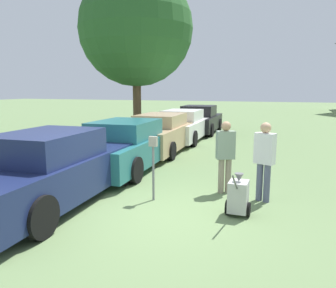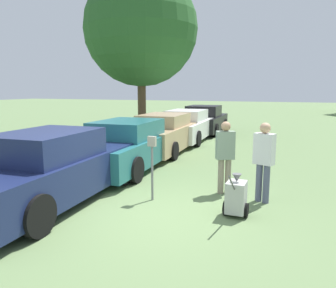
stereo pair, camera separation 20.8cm
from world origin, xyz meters
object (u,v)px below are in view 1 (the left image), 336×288
at_px(parked_car_teal, 128,145).
at_px(parked_car_white, 183,126).
at_px(parked_car_navy, 54,170).
at_px(parked_car_black, 199,120).
at_px(person_worker, 225,153).
at_px(equipment_cart, 238,196).
at_px(parked_car_tan, 162,133).
at_px(parking_meter, 153,156).
at_px(person_supervisor, 264,157).

relative_size(parked_car_teal, parked_car_white, 1.01).
distance_m(parked_car_navy, parked_car_black, 12.35).
bearing_deg(person_worker, equipment_cart, 86.39).
bearing_deg(equipment_cart, person_worker, 111.55).
bearing_deg(parked_car_white, parked_car_tan, -92.82).
height_order(parked_car_navy, parked_car_white, parked_car_navy).
distance_m(parked_car_teal, parked_car_tan, 3.00).
bearing_deg(parking_meter, person_supervisor, 18.50).
relative_size(parked_car_tan, parked_car_white, 1.01).
distance_m(parked_car_teal, person_supervisor, 4.62).
xyz_separation_m(parking_meter, equipment_cart, (1.89, -0.26, -0.61)).
bearing_deg(parked_car_black, parked_car_white, -92.82).
xyz_separation_m(parked_car_navy, parked_car_white, (-0.00, 9.32, -0.04)).
relative_size(parked_car_tan, equipment_cart, 5.38).
bearing_deg(parking_meter, parked_car_white, 102.96).
distance_m(parked_car_tan, person_supervisor, 6.44).
distance_m(parked_car_tan, parked_car_black, 5.86).
distance_m(parked_car_navy, person_worker, 3.86).
relative_size(parked_car_navy, parked_car_teal, 0.98).
distance_m(parked_car_tan, equipment_cart, 7.02).
bearing_deg(person_worker, parked_car_white, -90.26).
relative_size(parked_car_white, equipment_cart, 5.32).
bearing_deg(parked_car_tan, parked_car_white, 87.18).
xyz_separation_m(parked_car_teal, parked_car_tan, (-0.00, 3.00, -0.00)).
distance_m(person_worker, person_supervisor, 0.95).
distance_m(parked_car_navy, person_supervisor, 4.54).
height_order(parked_car_black, equipment_cart, parked_car_black).
height_order(parked_car_navy, parking_meter, parked_car_navy).
bearing_deg(parking_meter, parked_car_teal, 126.69).
bearing_deg(parked_car_navy, parked_car_teal, 87.18).
bearing_deg(parked_car_navy, person_worker, 27.39).
bearing_deg(person_supervisor, parking_meter, 39.18).
relative_size(parked_car_tan, parking_meter, 3.74).
height_order(parked_car_navy, person_worker, person_worker).
bearing_deg(person_worker, parked_car_navy, 5.68).
relative_size(parked_car_navy, parked_car_tan, 0.98).
height_order(parking_meter, person_supervisor, person_supervisor).
bearing_deg(equipment_cart, person_supervisor, 69.55).
bearing_deg(parked_car_teal, parked_car_tan, 87.19).
height_order(parked_car_navy, parked_car_black, parked_car_navy).
height_order(parked_car_tan, equipment_cart, parked_car_tan).
bearing_deg(parked_car_teal, parked_car_black, 87.18).
relative_size(person_supervisor, equipment_cart, 1.75).
bearing_deg(equipment_cart, parked_car_navy, -170.24).
relative_size(parked_car_black, person_worker, 2.77).
relative_size(parking_meter, equipment_cart, 1.44).
bearing_deg(equipment_cart, parked_car_black, 108.74).
xyz_separation_m(parked_car_teal, parked_car_black, (-0.00, 8.86, 0.01)).
bearing_deg(equipment_cart, parked_car_teal, 143.85).
bearing_deg(person_supervisor, person_worker, 2.25).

